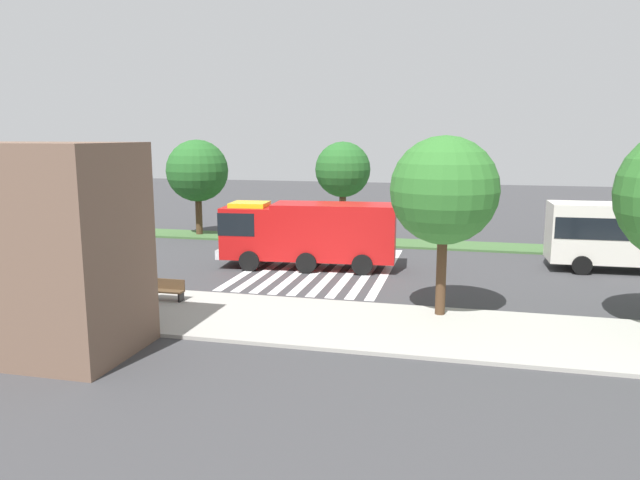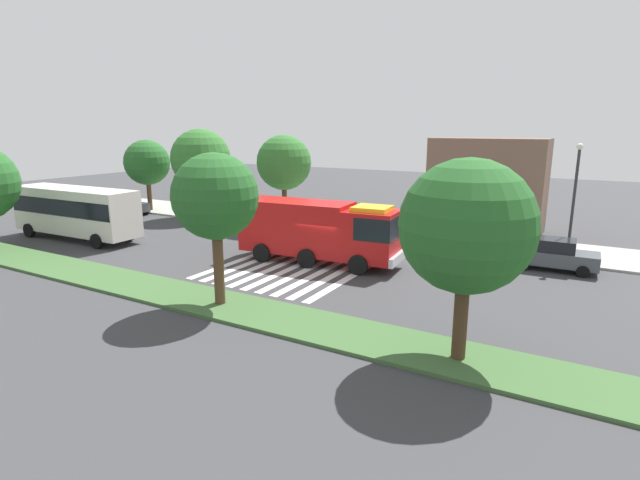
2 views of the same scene
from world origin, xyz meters
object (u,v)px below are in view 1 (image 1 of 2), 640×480
Objects in this scene: fire_truck at (304,231)px; street_lamp at (11,202)px; bus_stop_shelter at (83,256)px; median_tree_center at (197,171)px; parked_car_mid at (54,261)px; median_tree_west at (343,170)px; bench_near_shelter at (166,290)px; sidewalk_tree_center at (444,191)px.

fire_truck is 1.45× the size of street_lamp.
fire_truck reaches higher than bus_stop_shelter.
fire_truck is 13.38m from median_tree_center.
parked_car_mid is 0.68× the size of median_tree_west.
median_tree_center is at bearing -82.65° from bus_stop_shelter.
parked_car_mid is (11.78, 5.29, -1.13)m from fire_truck.
fire_truck is 2.15× the size of parked_car_mid.
fire_truck is 9.20m from bench_near_shelter.
fire_truck is at bearing 86.83° from median_tree_west.
bus_stop_shelter reaches higher than parked_car_mid.
median_tree_west is (7.22, -15.87, -0.20)m from sidewalk_tree_center.
fire_truck is 8.86m from median_tree_west.
bench_near_shelter is at bearing 172.69° from street_lamp.
street_lamp is (0.64, 1.80, 3.20)m from parked_car_mid.
bus_stop_shelter is at bearing 0.51° from bench_near_shelter.
parked_car_mid is at bearing -6.46° from sidewalk_tree_center.
parked_car_mid is at bearing -109.49° from street_lamp.
median_tree_west is at bearing -97.84° from fire_truck.
sidewalk_tree_center is at bearing 178.86° from street_lamp.
parked_car_mid is 20.02m from sidewalk_tree_center.
bus_stop_shelter is 0.50× the size of sidewalk_tree_center.
bus_stop_shelter is (-3.82, 2.92, 0.99)m from parked_car_mid.
bench_near_shelter is 0.24× the size of median_tree_west.
median_tree_west is at bearing 180.00° from median_tree_center.
bus_stop_shelter is 5.10m from street_lamp.
bench_near_shelter is 17.66m from median_tree_west.
median_tree_west is at bearing -133.32° from parked_car_mid.
parked_car_mid is 14.28m from median_tree_center.
street_lamp reaches higher than fire_truck.
street_lamp reaches higher than median_tree_center.
fire_truck is 1.47× the size of median_tree_west.
median_tree_west is at bearing -116.92° from bus_stop_shelter.
street_lamp reaches higher than bus_stop_shelter.
median_tree_center reaches higher than bench_near_shelter.
street_lamp is (4.46, -1.12, 2.21)m from bus_stop_shelter.
median_tree_center is at bearing -98.53° from street_lamp.
median_tree_center is (6.14, -16.55, 4.08)m from bench_near_shelter.
street_lamp is 0.96× the size of sidewalk_tree_center.
bus_stop_shelter is 4.20m from bench_near_shelter.
sidewalk_tree_center reaches higher than bus_stop_shelter.
parked_car_mid is 2.84× the size of bench_near_shelter.
street_lamp reaches higher than bench_near_shelter.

